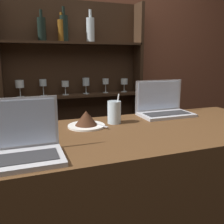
# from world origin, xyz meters

# --- Properties ---
(bar_counter) EXTENTS (2.03, 0.70, 0.95)m
(bar_counter) POSITION_xyz_m (0.00, 0.35, 0.48)
(bar_counter) COLOR #4C3019
(bar_counter) RESTS_ON ground_plane
(back_wall) EXTENTS (7.00, 0.06, 2.70)m
(back_wall) POSITION_xyz_m (0.00, 1.51, 1.35)
(back_wall) COLOR brown
(back_wall) RESTS_ON ground_plane
(back_shelf) EXTENTS (1.24, 0.18, 1.81)m
(back_shelf) POSITION_xyz_m (0.06, 1.43, 0.96)
(back_shelf) COLOR #332114
(back_shelf) RESTS_ON ground_plane
(laptop_near) EXTENTS (0.30, 0.21, 0.22)m
(laptop_near) POSITION_xyz_m (-0.41, 0.17, 1.00)
(laptop_near) COLOR #ADADB2
(laptop_near) RESTS_ON bar_counter
(laptop_far) EXTENTS (0.35, 0.20, 0.23)m
(laptop_far) POSITION_xyz_m (0.48, 0.61, 1.01)
(laptop_far) COLOR #ADADB2
(laptop_far) RESTS_ON bar_counter
(cake_plate) EXTENTS (0.20, 0.20, 0.09)m
(cake_plate) POSITION_xyz_m (-0.07, 0.50, 0.99)
(cake_plate) COLOR silver
(cake_plate) RESTS_ON bar_counter
(water_glass) EXTENTS (0.08, 0.08, 0.17)m
(water_glass) POSITION_xyz_m (0.10, 0.52, 1.02)
(water_glass) COLOR silver
(water_glass) RESTS_ON bar_counter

